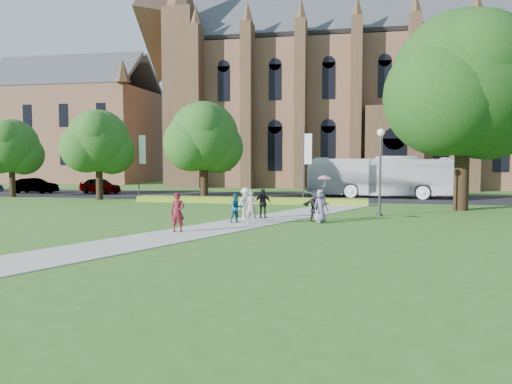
% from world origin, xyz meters
% --- Properties ---
extents(ground, '(160.00, 160.00, 0.00)m').
position_xyz_m(ground, '(0.00, 0.00, 0.00)').
color(ground, '#345B1B').
rests_on(ground, ground).
extents(road, '(160.00, 10.00, 0.02)m').
position_xyz_m(road, '(0.00, 20.00, 0.01)').
color(road, black).
rests_on(road, ground).
extents(footpath, '(15.58, 28.54, 0.04)m').
position_xyz_m(footpath, '(0.00, 1.00, 0.02)').
color(footpath, '#B2B2A8').
rests_on(footpath, ground).
extents(flower_hedge, '(18.00, 1.40, 0.45)m').
position_xyz_m(flower_hedge, '(-2.00, 13.20, 0.23)').
color(flower_hedge, '#AAAB22').
rests_on(flower_hedge, ground).
extents(cathedral, '(52.60, 18.25, 28.00)m').
position_xyz_m(cathedral, '(10.00, 39.73, 12.98)').
color(cathedral, brown).
rests_on(cathedral, ground).
extents(building_west, '(22.00, 14.00, 18.30)m').
position_xyz_m(building_west, '(-34.00, 42.00, 9.21)').
color(building_west, brown).
rests_on(building_west, ground).
extents(streetlamp, '(0.44, 0.44, 5.24)m').
position_xyz_m(streetlamp, '(7.50, 6.50, 3.30)').
color(streetlamp, '#38383D').
rests_on(streetlamp, ground).
extents(large_tree, '(9.60, 9.60, 13.20)m').
position_xyz_m(large_tree, '(13.00, 11.00, 8.37)').
color(large_tree, '#332114').
rests_on(large_tree, ground).
extents(street_tree_0, '(5.20, 5.20, 7.50)m').
position_xyz_m(street_tree_0, '(-15.00, 14.00, 4.87)').
color(street_tree_0, '#332114').
rests_on(street_tree_0, ground).
extents(street_tree_1, '(5.60, 5.60, 8.05)m').
position_xyz_m(street_tree_1, '(-6.00, 14.50, 5.22)').
color(street_tree_1, '#332114').
rests_on(street_tree_1, ground).
extents(street_tree_2, '(4.80, 4.80, 6.95)m').
position_xyz_m(street_tree_2, '(-24.00, 15.00, 4.53)').
color(street_tree_2, '#332114').
rests_on(street_tree_2, ground).
extents(banner_pole_0, '(0.70, 0.10, 6.00)m').
position_xyz_m(banner_pole_0, '(2.11, 15.20, 3.39)').
color(banner_pole_0, '#38383D').
rests_on(banner_pole_0, ground).
extents(banner_pole_1, '(0.70, 0.10, 6.00)m').
position_xyz_m(banner_pole_1, '(-11.89, 15.20, 3.39)').
color(banner_pole_1, '#38383D').
rests_on(banner_pole_1, ground).
extents(tour_coach, '(13.32, 4.68, 3.63)m').
position_xyz_m(tour_coach, '(8.36, 20.80, 1.84)').
color(tour_coach, white).
rests_on(tour_coach, road).
extents(car_0, '(4.77, 3.16, 1.51)m').
position_xyz_m(car_0, '(-18.48, 20.42, 0.78)').
color(car_0, gray).
rests_on(car_0, road).
extents(car_1, '(4.49, 1.63, 1.47)m').
position_xyz_m(car_1, '(-24.83, 19.28, 0.76)').
color(car_1, gray).
rests_on(car_1, road).
extents(pedestrian_0, '(0.73, 0.53, 1.85)m').
position_xyz_m(pedestrian_0, '(-2.13, -2.23, 0.97)').
color(pedestrian_0, maroon).
rests_on(pedestrian_0, footpath).
extents(pedestrian_1, '(0.97, 0.94, 1.57)m').
position_xyz_m(pedestrian_1, '(-0.17, 1.46, 0.83)').
color(pedestrian_1, navy).
rests_on(pedestrian_1, footpath).
extents(pedestrian_2, '(1.20, 1.32, 1.78)m').
position_xyz_m(pedestrian_2, '(-0.03, 3.10, 0.93)').
color(pedestrian_2, silver).
rests_on(pedestrian_2, footpath).
extents(pedestrian_3, '(1.06, 0.62, 1.69)m').
position_xyz_m(pedestrian_3, '(0.82, 3.74, 0.89)').
color(pedestrian_3, black).
rests_on(pedestrian_3, footpath).
extents(pedestrian_4, '(1.04, 0.98, 1.78)m').
position_xyz_m(pedestrian_4, '(4.23, 2.57, 0.93)').
color(pedestrian_4, slate).
rests_on(pedestrian_4, footpath).
extents(pedestrian_5, '(1.64, 1.20, 1.71)m').
position_xyz_m(pedestrian_5, '(3.88, 3.16, 0.90)').
color(pedestrian_5, black).
rests_on(pedestrian_5, footpath).
extents(pedestrian_6, '(0.68, 0.47, 1.82)m').
position_xyz_m(pedestrian_6, '(0.71, 1.14, 0.95)').
color(pedestrian_6, gray).
rests_on(pedestrian_6, footpath).
extents(parasol, '(0.82, 0.82, 0.65)m').
position_xyz_m(parasol, '(4.41, 2.67, 2.15)').
color(parasol, '#E6A2BA').
rests_on(parasol, pedestrian_4).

